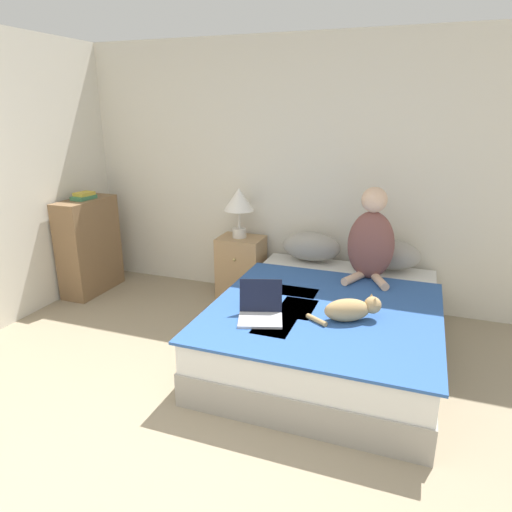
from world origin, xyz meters
name	(u,v)px	position (x,y,z in m)	size (l,w,h in m)	color
wall_back	(294,174)	(0.00, 3.18, 1.27)	(5.43, 0.05, 2.55)	beige
bed	(328,327)	(0.62, 2.06, 0.23)	(1.66, 2.08, 0.48)	#9E998E
pillow_near	(311,246)	(0.26, 2.94, 0.62)	(0.57, 0.29, 0.28)	gray
pillow_far	(388,254)	(0.98, 2.94, 0.62)	(0.57, 0.29, 0.28)	gray
person_sitting	(371,240)	(0.84, 2.63, 0.82)	(0.40, 0.39, 0.80)	brown
cat_tabby	(352,309)	(0.83, 1.75, 0.56)	(0.50, 0.31, 0.18)	tan
laptop_open	(260,311)	(0.22, 1.56, 0.53)	(0.38, 0.37, 0.25)	#B7B7BC
nightstand	(241,267)	(-0.47, 2.93, 0.32)	(0.45, 0.37, 0.64)	tan
table_lamp	(239,202)	(-0.49, 2.93, 1.00)	(0.31, 0.31, 0.50)	beige
bookshelf	(89,246)	(-2.04, 2.52, 0.50)	(0.30, 0.69, 1.00)	brown
book_stack_top	(84,196)	(-2.03, 2.52, 1.04)	(0.16, 0.24, 0.07)	#3D7A51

